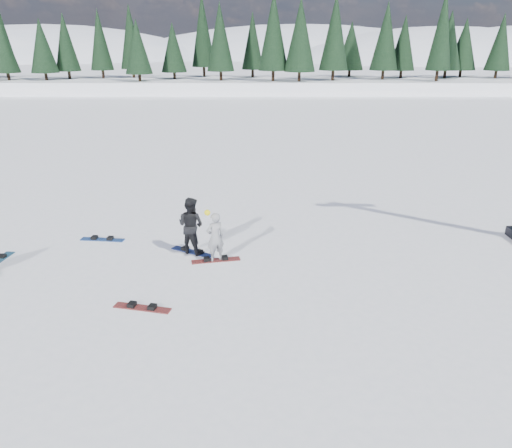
# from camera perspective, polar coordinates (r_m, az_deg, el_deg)

# --- Properties ---
(ground) EXTENTS (420.00, 420.00, 0.00)m
(ground) POSITION_cam_1_polar(r_m,az_deg,el_deg) (14.72, -9.58, -5.89)
(ground) COLOR white
(ground) RESTS_ON ground
(alpine_backdrop) EXTENTS (412.50, 227.00, 53.20)m
(alpine_backdrop) POSITION_cam_1_polar(r_m,az_deg,el_deg) (203.69, -4.18, 14.63)
(alpine_backdrop) COLOR white
(alpine_backdrop) RESTS_ON ground
(snowboarder_woman) EXTENTS (0.68, 0.61, 1.71)m
(snowboarder_woman) POSITION_cam_1_polar(r_m,az_deg,el_deg) (15.21, -4.71, -1.48)
(snowboarder_woman) COLOR #949599
(snowboarder_woman) RESTS_ON ground
(snowboarder_man) EXTENTS (1.12, 1.04, 1.84)m
(snowboarder_man) POSITION_cam_1_polar(r_m,az_deg,el_deg) (15.86, -7.45, -0.16)
(snowboarder_man) COLOR black
(snowboarder_man) RESTS_ON ground
(snowboard_woman) EXTENTS (1.53, 0.57, 0.03)m
(snowboard_woman) POSITION_cam_1_polar(r_m,az_deg,el_deg) (15.52, -4.61, -4.16)
(snowboard_woman) COLOR maroon
(snowboard_woman) RESTS_ON ground
(snowboard_man) EXTENTS (1.44, 0.99, 0.03)m
(snowboard_man) POSITION_cam_1_polar(r_m,az_deg,el_deg) (16.20, -7.31, -3.17)
(snowboard_man) COLOR navy
(snowboard_man) RESTS_ON ground
(snowboard_loose_c) EXTENTS (1.52, 0.45, 0.03)m
(snowboard_loose_c) POSITION_cam_1_polar(r_m,az_deg,el_deg) (17.82, -17.14, -1.71)
(snowboard_loose_c) COLOR #1C499F
(snowboard_loose_c) RESTS_ON ground
(snowboard_loose_b) EXTENTS (1.52, 0.61, 0.03)m
(snowboard_loose_b) POSITION_cam_1_polar(r_m,az_deg,el_deg) (13.21, -12.87, -9.33)
(snowboard_loose_b) COLOR maroon
(snowboard_loose_b) RESTS_ON ground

